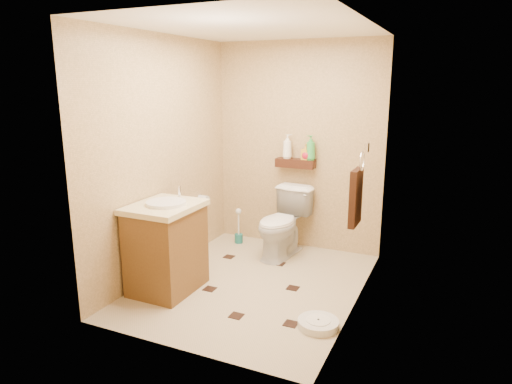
% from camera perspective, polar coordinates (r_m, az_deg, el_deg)
% --- Properties ---
extents(ground, '(2.50, 2.50, 0.00)m').
position_cam_1_polar(ground, '(4.58, -0.35, -11.44)').
color(ground, '#C0A68C').
rests_on(ground, ground).
extents(wall_back, '(2.00, 0.04, 2.40)m').
position_cam_1_polar(wall_back, '(5.36, 5.27, 5.63)').
color(wall_back, tan).
rests_on(wall_back, ground).
extents(wall_front, '(2.00, 0.04, 2.40)m').
position_cam_1_polar(wall_front, '(3.15, -9.97, -0.18)').
color(wall_front, tan).
rests_on(wall_front, ground).
extents(wall_left, '(0.04, 2.50, 2.40)m').
position_cam_1_polar(wall_left, '(4.72, -11.50, 4.32)').
color(wall_left, tan).
rests_on(wall_left, ground).
extents(wall_right, '(0.04, 2.50, 2.40)m').
position_cam_1_polar(wall_right, '(3.91, 13.06, 2.36)').
color(wall_right, tan).
rests_on(wall_right, ground).
extents(ceiling, '(2.00, 2.50, 0.02)m').
position_cam_1_polar(ceiling, '(4.17, -0.40, 19.95)').
color(ceiling, white).
rests_on(ceiling, wall_back).
extents(wall_shelf, '(0.46, 0.14, 0.10)m').
position_cam_1_polar(wall_shelf, '(5.31, 4.94, 3.60)').
color(wall_shelf, '#3E1C11').
rests_on(wall_shelf, wall_back).
extents(floor_accents, '(1.26, 1.33, 0.01)m').
position_cam_1_polar(floor_accents, '(4.52, -0.04, -11.74)').
color(floor_accents, black).
rests_on(floor_accents, ground).
extents(toilet, '(0.52, 0.81, 0.77)m').
position_cam_1_polar(toilet, '(5.16, 3.33, -3.91)').
color(toilet, white).
rests_on(toilet, ground).
extents(vanity, '(0.57, 0.69, 0.98)m').
position_cam_1_polar(vanity, '(4.40, -11.13, -6.66)').
color(vanity, brown).
rests_on(vanity, ground).
extents(bathroom_scale, '(0.44, 0.44, 0.07)m').
position_cam_1_polar(bathroom_scale, '(3.88, 7.78, -15.97)').
color(bathroom_scale, silver).
rests_on(bathroom_scale, ground).
extents(toilet_brush, '(0.10, 0.10, 0.44)m').
position_cam_1_polar(toilet_brush, '(5.63, -2.18, -4.87)').
color(toilet_brush, '#1A6967').
rests_on(toilet_brush, ground).
extents(towel_ring, '(0.12, 0.30, 0.76)m').
position_cam_1_polar(towel_ring, '(4.22, 12.42, -0.34)').
color(towel_ring, silver).
rests_on(towel_ring, wall_right).
extents(toilet_paper, '(0.12, 0.11, 0.12)m').
position_cam_1_polar(toilet_paper, '(5.34, -6.61, -1.00)').
color(toilet_paper, silver).
rests_on(toilet_paper, wall_left).
extents(bottle_a, '(0.15, 0.15, 0.28)m').
position_cam_1_polar(bottle_a, '(5.32, 3.94, 5.72)').
color(bottle_a, white).
rests_on(bottle_a, wall_shelf).
extents(bottle_b, '(0.10, 0.10, 0.18)m').
position_cam_1_polar(bottle_b, '(5.25, 6.22, 5.01)').
color(bottle_b, gold).
rests_on(bottle_b, wall_shelf).
extents(bottle_c, '(0.17, 0.17, 0.16)m').
position_cam_1_polar(bottle_c, '(5.25, 6.39, 4.86)').
color(bottle_c, red).
rests_on(bottle_c, wall_shelf).
extents(bottle_d, '(0.15, 0.15, 0.28)m').
position_cam_1_polar(bottle_d, '(5.23, 6.85, 5.52)').
color(bottle_d, green).
rests_on(bottle_d, wall_shelf).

